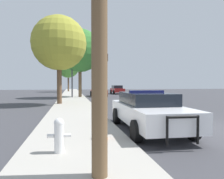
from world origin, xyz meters
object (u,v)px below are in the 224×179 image
Objects in this scene: police_car at (148,110)px; tree_sidewalk_mid at (80,51)px; tree_sidewalk_far at (68,67)px; fire_hydrant at (59,134)px; traffic_cone at (101,130)px; car_background_oncoming at (117,89)px; tree_sidewalk_near at (59,43)px; traffic_light at (87,65)px; car_background_midblock at (99,91)px.

tree_sidewalk_mid is at bearing -83.61° from police_car.
tree_sidewalk_mid is 18.81m from tree_sidewalk_far.
fire_hydrant is 1.59m from traffic_cone.
car_background_oncoming is at bearing 75.38° from fire_hydrant.
tree_sidewalk_far reaches higher than tree_sidewalk_near.
police_car is 1.19× the size of car_background_oncoming.
traffic_light is at bearing -83.12° from tree_sidewalk_far.
fire_hydrant is (-3.14, -2.55, -0.19)m from police_car.
car_background_midblock reaches higher than fire_hydrant.
tree_sidewalk_near is (-0.62, 12.77, 4.41)m from fire_hydrant.
tree_sidewalk_near is (-2.76, -7.93, 1.04)m from traffic_light.
tree_sidewalk_far reaches higher than fire_hydrant.
police_car is 4.04m from fire_hydrant.
tree_sidewalk_near is 27.15m from tree_sidewalk_far.
tree_sidewalk_far is at bearing 103.44° from car_background_midblock.
traffic_light is 19.40m from tree_sidewalk_far.
fire_hydrant is 0.18× the size of car_background_midblock.
police_car is 11.68m from tree_sidewalk_near.
police_car is 28.10m from car_background_oncoming.
tree_sidewalk_mid is at bearing -85.21° from tree_sidewalk_far.
car_background_midblock is at bearing 47.78° from tree_sidewalk_mid.
tree_sidewalk_mid reaches higher than tree_sidewalk_near.
car_background_midblock is 0.56× the size of tree_sidewalk_mid.
tree_sidewalk_mid is (-6.50, -9.05, 4.93)m from car_background_oncoming.
tree_sidewalk_near reaches higher than traffic_light.
traffic_cone is (1.34, -38.85, -4.67)m from tree_sidewalk_far.
car_background_oncoming is (3.90, 6.18, 0.04)m from car_background_midblock.
police_car is 0.97× the size of traffic_light.
tree_sidewalk_far is at bearing 89.08° from tree_sidewalk_near.
fire_hydrant is at bearing -100.72° from car_background_midblock.
tree_sidewalk_mid is (-2.60, -2.87, 4.97)m from car_background_midblock.
traffic_light is 0.76× the size of tree_sidewalk_near.
tree_sidewalk_mid is (-1.75, 18.64, 4.91)m from police_car.
tree_sidewalk_far is (-8.07, 9.68, 4.30)m from car_background_oncoming.
traffic_light is 1.23× the size of car_background_oncoming.
car_background_oncoming is 19.88m from tree_sidewalk_near.
tree_sidewalk_far is at bearing 90.26° from fire_hydrant.
traffic_cone is at bearing -92.86° from traffic_light.
tree_sidewalk_mid is at bearing 146.60° from traffic_light.
traffic_cone is at bearing 37.68° from police_car.
traffic_light reaches higher than car_background_midblock.
traffic_light is 19.97m from traffic_cone.
tree_sidewalk_far reaches higher than car_background_oncoming.
traffic_light is at bearing -85.82° from police_car.
car_background_midblock is at bearing -75.26° from tree_sidewalk_far.
tree_sidewalk_mid is (-0.75, 0.50, 1.74)m from traffic_light.
car_background_oncoming is 13.32m from tree_sidewalk_far.
traffic_light is 0.66× the size of tree_sidewalk_mid.
traffic_cone is (-0.98, -19.62, -3.55)m from traffic_light.
police_car is at bearing -93.57° from car_background_midblock.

